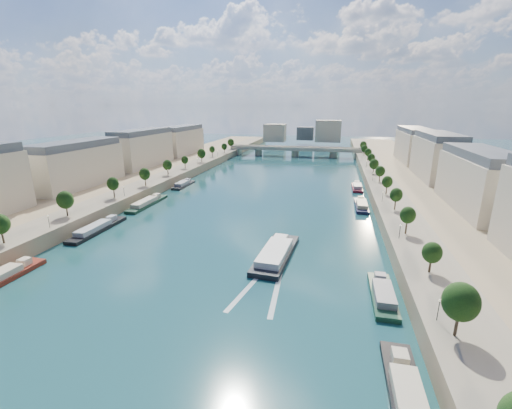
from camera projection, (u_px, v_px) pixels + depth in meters
The scene contains 17 objects.
ground at pixel (261, 197), 162.53m from camera, with size 700.00×700.00×0.00m, color #0E323D.
quay_left at pixel (125, 184), 177.30m from camera, with size 44.00×520.00×5.00m, color #9E8460.
quay_right at pixel (425, 201), 146.35m from camera, with size 44.00×520.00×5.00m, color #9E8460.
pave_left at pixel (151, 181), 173.37m from camera, with size 14.00×520.00×0.10m, color gray.
pave_right at pixel (389, 193), 148.87m from camera, with size 14.00×520.00×0.10m, color gray.
trees_left at pixel (156, 170), 173.29m from camera, with size 4.80×268.80×8.26m.
trees_right at pixel (382, 176), 157.14m from camera, with size 4.80×268.80×8.26m.
lamps_left at pixel (149, 180), 162.28m from camera, with size 0.36×200.36×4.28m.
lamps_right at pixel (377, 184), 153.75m from camera, with size 0.36×200.36×4.28m.
buildings_left at pixel (114, 154), 187.43m from camera, with size 16.00×226.00×23.20m.
buildings_right at pixel (455, 165), 150.90m from camera, with size 16.00×226.00×23.20m.
skyline at pixel (307, 132), 363.20m from camera, with size 79.00×42.00×22.00m.
bridge at pixel (295, 150), 291.44m from camera, with size 112.00×12.00×8.15m.
tour_barge at pixel (276, 254), 97.84m from camera, with size 10.13×29.00×3.87m.
wake at pixel (264, 286), 82.62m from camera, with size 10.75×26.03×0.04m.
moored_barges_left at pixel (97, 229), 118.11m from camera, with size 5.00×156.86×3.60m.
moored_barges_right at pixel (369, 239), 109.25m from camera, with size 5.00×158.44×3.60m.
Camera 1 is at (32.90, -53.59, 41.96)m, focal length 24.00 mm.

